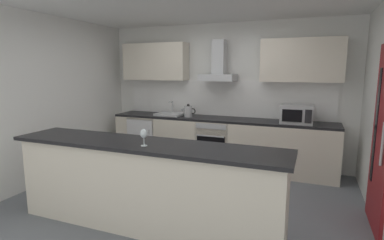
{
  "coord_description": "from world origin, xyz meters",
  "views": [
    {
      "loc": [
        1.56,
        -3.62,
        1.77
      ],
      "look_at": [
        -0.04,
        0.37,
        1.05
      ],
      "focal_mm": 28.54,
      "sensor_mm": 36.0,
      "label": 1
    }
  ],
  "objects_px": {
    "microwave": "(297,114)",
    "kettle": "(188,111)",
    "wine_glass": "(144,134)",
    "oven": "(215,142)",
    "refrigerator": "(147,138)",
    "range_hood": "(219,68)",
    "sink": "(170,114)"
  },
  "relations": [
    {
      "from": "microwave",
      "to": "kettle",
      "type": "distance_m",
      "value": 1.89
    },
    {
      "from": "kettle",
      "to": "wine_glass",
      "type": "bearing_deg",
      "value": -77.99
    },
    {
      "from": "oven",
      "to": "microwave",
      "type": "relative_size",
      "value": 1.6
    },
    {
      "from": "kettle",
      "to": "wine_glass",
      "type": "distance_m",
      "value": 2.53
    },
    {
      "from": "refrigerator",
      "to": "wine_glass",
      "type": "bearing_deg",
      "value": -60.34
    },
    {
      "from": "kettle",
      "to": "microwave",
      "type": "bearing_deg",
      "value": 0.18
    },
    {
      "from": "refrigerator",
      "to": "microwave",
      "type": "distance_m",
      "value": 2.86
    },
    {
      "from": "oven",
      "to": "refrigerator",
      "type": "distance_m",
      "value": 1.42
    },
    {
      "from": "microwave",
      "to": "wine_glass",
      "type": "bearing_deg",
      "value": -118.9
    },
    {
      "from": "range_hood",
      "to": "wine_glass",
      "type": "distance_m",
      "value": 2.72
    },
    {
      "from": "range_hood",
      "to": "wine_glass",
      "type": "height_order",
      "value": "range_hood"
    },
    {
      "from": "refrigerator",
      "to": "wine_glass",
      "type": "xyz_separation_m",
      "value": [
        1.42,
        -2.5,
        0.68
      ]
    },
    {
      "from": "oven",
      "to": "refrigerator",
      "type": "xyz_separation_m",
      "value": [
        -1.42,
        -0.0,
        -0.03
      ]
    },
    {
      "from": "microwave",
      "to": "range_hood",
      "type": "xyz_separation_m",
      "value": [
        -1.37,
        0.16,
        0.74
      ]
    },
    {
      "from": "oven",
      "to": "range_hood",
      "type": "height_order",
      "value": "range_hood"
    },
    {
      "from": "range_hood",
      "to": "wine_glass",
      "type": "bearing_deg",
      "value": -89.9
    },
    {
      "from": "wine_glass",
      "to": "kettle",
      "type": "bearing_deg",
      "value": 102.01
    },
    {
      "from": "sink",
      "to": "kettle",
      "type": "distance_m",
      "value": 0.41
    },
    {
      "from": "refrigerator",
      "to": "range_hood",
      "type": "distance_m",
      "value": 1.97
    },
    {
      "from": "kettle",
      "to": "range_hood",
      "type": "bearing_deg",
      "value": 17.41
    },
    {
      "from": "refrigerator",
      "to": "sink",
      "type": "xyz_separation_m",
      "value": [
        0.5,
        0.01,
        0.5
      ]
    },
    {
      "from": "refrigerator",
      "to": "microwave",
      "type": "xyz_separation_m",
      "value": [
        2.79,
        -0.03,
        0.62
      ]
    },
    {
      "from": "kettle",
      "to": "range_hood",
      "type": "relative_size",
      "value": 0.4
    },
    {
      "from": "refrigerator",
      "to": "wine_glass",
      "type": "height_order",
      "value": "wine_glass"
    },
    {
      "from": "oven",
      "to": "sink",
      "type": "relative_size",
      "value": 1.6
    },
    {
      "from": "wine_glass",
      "to": "sink",
      "type": "bearing_deg",
      "value": 110.15
    },
    {
      "from": "microwave",
      "to": "refrigerator",
      "type": "bearing_deg",
      "value": 179.48
    },
    {
      "from": "sink",
      "to": "wine_glass",
      "type": "bearing_deg",
      "value": -69.85
    },
    {
      "from": "microwave",
      "to": "wine_glass",
      "type": "height_order",
      "value": "microwave"
    },
    {
      "from": "microwave",
      "to": "kettle",
      "type": "relative_size",
      "value": 1.73
    },
    {
      "from": "oven",
      "to": "range_hood",
      "type": "bearing_deg",
      "value": 90.0
    },
    {
      "from": "microwave",
      "to": "sink",
      "type": "height_order",
      "value": "microwave"
    }
  ]
}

